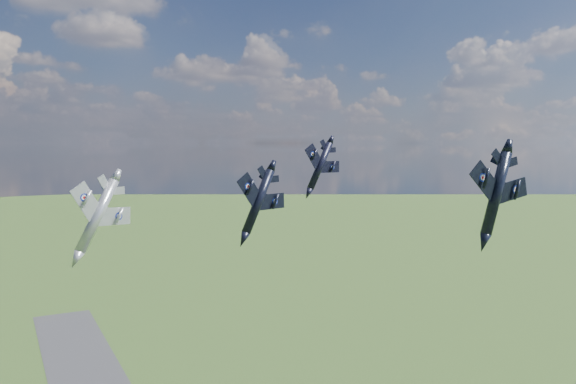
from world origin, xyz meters
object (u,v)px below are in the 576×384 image
jet_lead_navy (258,201)px  jet_right_navy (496,193)px  jet_high_navy (320,166)px  jet_left_silver (97,216)px

jet_lead_navy → jet_right_navy: bearing=-66.2°
jet_high_navy → jet_lead_navy: bearing=-150.1°
jet_high_navy → jet_left_silver: size_ratio=0.86×
jet_left_silver → jet_right_navy: bearing=-59.8°
jet_lead_navy → jet_left_silver: jet_lead_navy is taller
jet_lead_navy → jet_right_navy: size_ratio=0.99×
jet_lead_navy → jet_left_silver: bearing=153.7°
jet_left_silver → jet_high_navy: bearing=-10.1°
jet_high_navy → jet_left_silver: (-42.92, -8.17, -6.19)m
jet_right_navy → jet_high_navy: (-0.30, 43.04, 1.93)m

